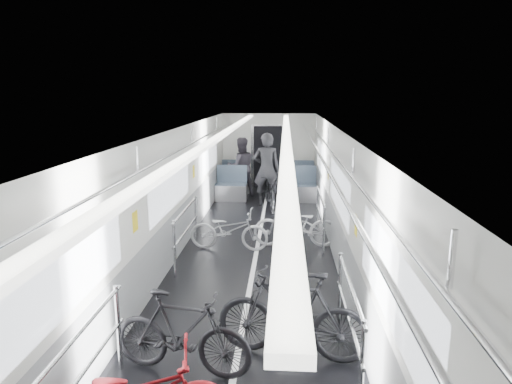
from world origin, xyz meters
TOP-DOWN VIEW (x-y plane):
  - car_shell at (0.00, 1.78)m, footprint 3.02×14.01m
  - bike_left_mid at (-0.57, -3.32)m, footprint 1.65×0.75m
  - bike_left_far at (-0.55, 0.76)m, footprint 1.60×0.67m
  - bike_right_near at (0.65, -2.94)m, footprint 1.86×0.83m
  - bike_right_mid at (0.77, 1.03)m, footprint 1.70×0.62m
  - bike_aisle at (0.14, 4.32)m, footprint 0.88×1.81m
  - person_standing at (0.04, 4.42)m, footprint 0.77×0.55m
  - person_seated at (-0.78, 5.63)m, footprint 1.01×0.89m

SIDE VIEW (x-z plane):
  - bike_left_far at x=-0.55m, z-range 0.00..0.82m
  - bike_right_mid at x=0.77m, z-range 0.00..0.89m
  - bike_aisle at x=0.14m, z-range 0.00..0.91m
  - bike_left_mid at x=-0.57m, z-range 0.00..0.96m
  - bike_right_near at x=0.65m, z-range 0.00..1.08m
  - person_seated at x=-0.78m, z-range 0.00..1.76m
  - person_standing at x=0.04m, z-range 0.00..2.01m
  - car_shell at x=0.00m, z-range -0.08..2.33m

